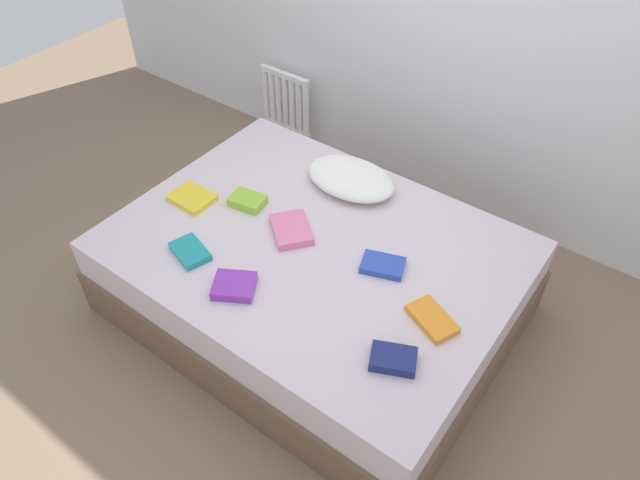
{
  "coord_description": "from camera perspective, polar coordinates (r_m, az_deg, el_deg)",
  "views": [
    {
      "loc": [
        1.27,
        -1.67,
        2.51
      ],
      "look_at": [
        0.0,
        0.05,
        0.48
      ],
      "focal_mm": 32.7,
      "sensor_mm": 36.0,
      "label": 1
    }
  ],
  "objects": [
    {
      "name": "bed",
      "position": [
        3.08,
        -0.55,
        -3.66
      ],
      "size": [
        2.0,
        1.5,
        0.5
      ],
      "color": "brown",
      "rests_on": "ground"
    },
    {
      "name": "textbook_orange",
      "position": [
        2.6,
        10.92,
        -7.6
      ],
      "size": [
        0.26,
        0.21,
        0.03
      ],
      "primitive_type": "cube",
      "rotation": [
        0.0,
        0.0,
        -0.41
      ],
      "color": "orange",
      "rests_on": "bed"
    },
    {
      "name": "textbook_lime",
      "position": [
        3.13,
        -7.1,
        3.84
      ],
      "size": [
        0.2,
        0.16,
        0.05
      ],
      "primitive_type": "cube",
      "rotation": [
        0.0,
        0.0,
        0.17
      ],
      "color": "#8CC638",
      "rests_on": "bed"
    },
    {
      "name": "radiator",
      "position": [
        4.35,
        -3.39,
        13.33
      ],
      "size": [
        0.42,
        0.04,
        0.47
      ],
      "color": "white",
      "rests_on": "ground"
    },
    {
      "name": "textbook_navy",
      "position": [
        2.44,
        7.18,
        -11.48
      ],
      "size": [
        0.22,
        0.2,
        0.05
      ],
      "primitive_type": "cube",
      "rotation": [
        0.0,
        0.0,
        0.43
      ],
      "color": "navy",
      "rests_on": "bed"
    },
    {
      "name": "textbook_blue",
      "position": [
        2.78,
        6.15,
        -2.47
      ],
      "size": [
        0.24,
        0.2,
        0.03
      ],
      "primitive_type": "cube",
      "rotation": [
        0.0,
        0.0,
        0.35
      ],
      "color": "#2847B7",
      "rests_on": "bed"
    },
    {
      "name": "textbook_pink",
      "position": [
        2.95,
        -2.82,
        1.03
      ],
      "size": [
        0.3,
        0.29,
        0.04
      ],
      "primitive_type": "cube",
      "rotation": [
        0.0,
        0.0,
        -0.67
      ],
      "color": "pink",
      "rests_on": "bed"
    },
    {
      "name": "pillow",
      "position": [
        3.22,
        3.04,
        6.06
      ],
      "size": [
        0.52,
        0.35,
        0.11
      ],
      "primitive_type": "ellipsoid",
      "color": "white",
      "rests_on": "bed"
    },
    {
      "name": "ground_plane",
      "position": [
        3.27,
        -0.53,
        -6.61
      ],
      "size": [
        8.0,
        8.0,
        0.0
      ],
      "primitive_type": "plane",
      "color": "#7F6651"
    },
    {
      "name": "textbook_yellow",
      "position": [
        3.22,
        -12.41,
        4.06
      ],
      "size": [
        0.23,
        0.18,
        0.03
      ],
      "primitive_type": "cube",
      "rotation": [
        0.0,
        0.0,
        -0.01
      ],
      "color": "yellow",
      "rests_on": "bed"
    },
    {
      "name": "textbook_purple",
      "position": [
        2.7,
        -8.39,
        -4.46
      ],
      "size": [
        0.25,
        0.24,
        0.04
      ],
      "primitive_type": "cube",
      "rotation": [
        0.0,
        0.0,
        0.53
      ],
      "color": "purple",
      "rests_on": "bed"
    },
    {
      "name": "textbook_teal",
      "position": [
        2.9,
        -12.6,
        -1.1
      ],
      "size": [
        0.23,
        0.19,
        0.04
      ],
      "primitive_type": "cube",
      "rotation": [
        0.0,
        0.0,
        -0.29
      ],
      "color": "teal",
      "rests_on": "bed"
    }
  ]
}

